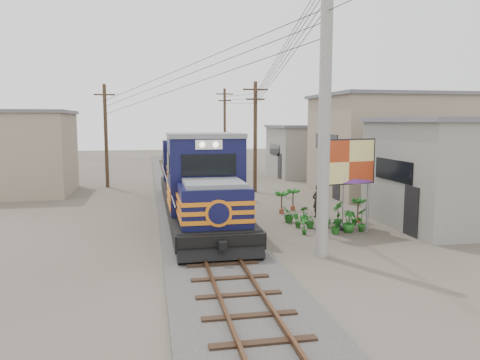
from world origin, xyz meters
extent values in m
plane|color=#473F35|center=(0.00, 0.00, 0.00)|extent=(120.00, 120.00, 0.00)
cube|color=#595651|center=(0.00, 10.00, 0.08)|extent=(3.60, 70.00, 0.16)
cube|color=#51331E|center=(-0.54, 10.00, 0.26)|extent=(0.08, 70.00, 0.12)
cube|color=#51331E|center=(0.54, 10.00, 0.26)|extent=(0.08, 70.00, 0.12)
cube|color=black|center=(0.00, 6.86, 0.77)|extent=(2.87, 15.86, 0.55)
cube|color=black|center=(0.00, 1.91, 0.47)|extent=(2.18, 3.17, 0.64)
cube|color=black|center=(0.00, 11.82, 0.47)|extent=(2.18, 3.17, 0.64)
cube|color=#0E1036|center=(0.00, 0.72, 1.61)|extent=(2.36, 2.38, 1.49)
cube|color=#0E1036|center=(0.00, 3.19, 2.40)|extent=(2.82, 2.58, 3.07)
cube|color=slate|center=(0.00, 3.19, 3.99)|extent=(2.87, 2.71, 0.18)
cube|color=black|center=(0.00, 1.90, 2.95)|extent=(2.01, 0.06, 0.79)
cube|color=white|center=(0.00, 1.89, 3.69)|extent=(0.99, 0.06, 0.35)
cube|color=#0E1036|center=(0.00, 9.34, 2.01)|extent=(2.24, 9.71, 2.28)
cube|color=slate|center=(0.00, 9.34, 3.19)|extent=(2.01, 9.71, 0.18)
cube|color=orange|center=(0.00, 6.86, 1.31)|extent=(2.91, 15.86, 0.14)
cube|color=orange|center=(0.00, 6.86, 1.61)|extent=(2.91, 15.86, 0.14)
cube|color=orange|center=(0.00, 6.86, 1.91)|extent=(2.91, 15.86, 0.14)
cylinder|color=#9E9B93|center=(3.50, -0.50, 5.00)|extent=(0.40, 0.40, 10.00)
cylinder|color=#4C3826|center=(4.50, 14.00, 3.50)|extent=(0.24, 0.24, 7.00)
cube|color=#4C3826|center=(4.50, 14.00, 6.50)|extent=(1.60, 0.10, 0.10)
cube|color=#4C3826|center=(4.50, 14.00, 5.90)|extent=(1.20, 0.10, 0.10)
cylinder|color=#4C3826|center=(4.80, 28.00, 3.75)|extent=(0.24, 0.24, 7.50)
cube|color=#4C3826|center=(4.80, 28.00, 7.00)|extent=(1.60, 0.10, 0.10)
cube|color=#4C3826|center=(4.80, 28.00, 6.40)|extent=(1.20, 0.10, 0.10)
cylinder|color=#4C3826|center=(-5.00, 18.00, 3.50)|extent=(0.24, 0.24, 7.00)
cube|color=#4C3826|center=(-5.00, 18.00, 6.50)|extent=(1.60, 0.10, 0.10)
cube|color=#4C3826|center=(-5.00, 18.00, 5.90)|extent=(1.20, 0.10, 0.10)
cube|color=gray|center=(11.50, 3.00, 2.25)|extent=(7.00, 6.00, 4.50)
cube|color=slate|center=(11.50, 3.00, 4.60)|extent=(7.35, 6.30, 0.20)
cube|color=black|center=(7.98, 3.00, 2.48)|extent=(0.05, 3.00, 0.90)
cube|color=gray|center=(12.50, 12.00, 3.00)|extent=(8.00, 7.00, 6.00)
cube|color=slate|center=(12.50, 12.00, 6.10)|extent=(8.40, 7.35, 0.20)
cube|color=black|center=(8.48, 12.00, 3.30)|extent=(0.05, 3.50, 0.90)
cube|color=gray|center=(11.00, 22.00, 2.00)|extent=(6.00, 6.00, 4.00)
cube|color=slate|center=(11.00, 22.00, 4.10)|extent=(6.30, 6.30, 0.20)
cube|color=black|center=(7.98, 22.00, 2.20)|extent=(0.05, 3.00, 0.90)
cube|color=gray|center=(-10.00, 16.00, 2.50)|extent=(6.00, 6.00, 5.00)
cube|color=slate|center=(-10.00, 16.00, 5.10)|extent=(6.30, 6.30, 0.20)
cylinder|color=#99999E|center=(4.59, 1.98, 1.42)|extent=(0.10, 0.10, 2.83)
cylinder|color=#99999E|center=(6.58, 2.42, 1.42)|extent=(0.10, 0.10, 2.83)
cube|color=black|center=(5.58, 2.20, 2.94)|extent=(2.46, 0.65, 1.81)
cube|color=#B43918|center=(5.58, 2.17, 2.94)|extent=(2.34, 0.59, 1.70)
cylinder|color=black|center=(5.79, 3.09, 0.05)|extent=(0.49, 0.49, 0.10)
cylinder|color=#99999E|center=(5.79, 3.09, 1.23)|extent=(0.05, 0.05, 2.46)
cone|color=#582B83|center=(5.79, 3.09, 2.41)|extent=(2.53, 2.53, 0.62)
imported|color=black|center=(5.65, 5.75, 0.78)|extent=(0.67, 0.58, 1.55)
imported|color=#20631C|center=(3.91, 2.53, 0.35)|extent=(0.38, 0.44, 0.69)
imported|color=#20631C|center=(4.64, 2.60, 0.39)|extent=(0.47, 0.52, 0.79)
imported|color=#20631C|center=(5.22, 2.42, 0.31)|extent=(0.69, 0.65, 0.63)
imported|color=#20631C|center=(5.82, 2.53, 0.45)|extent=(0.53, 0.53, 0.90)
imported|color=#20631C|center=(6.42, 2.59, 0.52)|extent=(0.66, 0.60, 1.04)
imported|color=#20631C|center=(4.00, 3.72, 0.31)|extent=(0.40, 0.36, 0.62)
imported|color=#20631C|center=(4.52, 3.57, 0.31)|extent=(0.72, 0.69, 0.62)
imported|color=#20631C|center=(5.26, 3.66, 0.39)|extent=(0.52, 0.52, 0.77)
imported|color=#20631C|center=(5.80, 3.61, 0.56)|extent=(0.44, 0.62, 1.12)
imported|color=#20631C|center=(6.62, 3.72, 0.32)|extent=(0.41, 0.44, 0.64)
imported|color=#20631C|center=(3.97, 4.77, 0.37)|extent=(0.74, 0.80, 0.73)
imported|color=#20631C|center=(4.62, 4.62, 0.37)|extent=(0.49, 0.49, 0.75)
camera|label=1|loc=(-2.14, -15.04, 4.55)|focal=35.00mm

